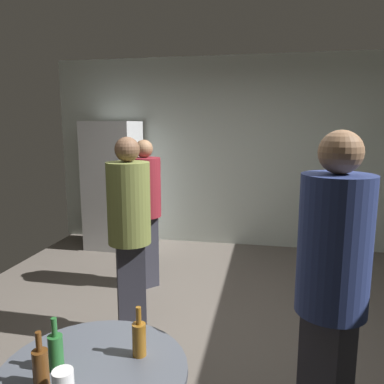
{
  "coord_description": "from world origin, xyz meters",
  "views": [
    {
      "loc": [
        0.47,
        -2.85,
        1.75
      ],
      "look_at": [
        -0.22,
        0.64,
        1.12
      ],
      "focal_mm": 35.42,
      "sensor_mm": 36.0,
      "label": 1
    }
  ],
  "objects_px": {
    "beer_bottle_amber": "(139,338)",
    "plastic_cup_white": "(63,384)",
    "beer_bottle_brown": "(41,366)",
    "refrigerator": "(114,185)",
    "beer_bottle_green": "(56,351)",
    "person_in_olive_shirt": "(129,224)",
    "person_in_navy_shirt": "(332,280)",
    "person_in_maroon_shirt": "(145,203)"
  },
  "relations": [
    {
      "from": "refrigerator",
      "to": "beer_bottle_green",
      "type": "height_order",
      "value": "refrigerator"
    },
    {
      "from": "beer_bottle_green",
      "to": "plastic_cup_white",
      "type": "bearing_deg",
      "value": -51.75
    },
    {
      "from": "refrigerator",
      "to": "person_in_maroon_shirt",
      "type": "relative_size",
      "value": 1.12
    },
    {
      "from": "beer_bottle_brown",
      "to": "beer_bottle_green",
      "type": "bearing_deg",
      "value": 89.37
    },
    {
      "from": "plastic_cup_white",
      "to": "person_in_olive_shirt",
      "type": "height_order",
      "value": "person_in_olive_shirt"
    },
    {
      "from": "beer_bottle_brown",
      "to": "person_in_maroon_shirt",
      "type": "distance_m",
      "value": 2.6
    },
    {
      "from": "beer_bottle_brown",
      "to": "person_in_olive_shirt",
      "type": "relative_size",
      "value": 0.14
    },
    {
      "from": "plastic_cup_white",
      "to": "person_in_maroon_shirt",
      "type": "xyz_separation_m",
      "value": [
        -0.53,
        2.61,
        0.14
      ]
    },
    {
      "from": "beer_bottle_brown",
      "to": "person_in_olive_shirt",
      "type": "xyz_separation_m",
      "value": [
        -0.21,
        1.56,
        0.15
      ]
    },
    {
      "from": "refrigerator",
      "to": "beer_bottle_amber",
      "type": "bearing_deg",
      "value": -65.7
    },
    {
      "from": "beer_bottle_amber",
      "to": "plastic_cup_white",
      "type": "xyz_separation_m",
      "value": [
        -0.19,
        -0.31,
        -0.03
      ]
    },
    {
      "from": "plastic_cup_white",
      "to": "person_in_olive_shirt",
      "type": "xyz_separation_m",
      "value": [
        -0.33,
        1.61,
        0.18
      ]
    },
    {
      "from": "refrigerator",
      "to": "beer_bottle_amber",
      "type": "distance_m",
      "value": 3.93
    },
    {
      "from": "plastic_cup_white",
      "to": "person_in_navy_shirt",
      "type": "xyz_separation_m",
      "value": [
        1.05,
        0.66,
        0.22
      ]
    },
    {
      "from": "refrigerator",
      "to": "plastic_cup_white",
      "type": "bearing_deg",
      "value": -69.9
    },
    {
      "from": "plastic_cup_white",
      "to": "person_in_maroon_shirt",
      "type": "distance_m",
      "value": 2.67
    },
    {
      "from": "plastic_cup_white",
      "to": "person_in_maroon_shirt",
      "type": "height_order",
      "value": "person_in_maroon_shirt"
    },
    {
      "from": "person_in_olive_shirt",
      "to": "beer_bottle_brown",
      "type": "bearing_deg",
      "value": -18.4
    },
    {
      "from": "beer_bottle_green",
      "to": "beer_bottle_brown",
      "type": "bearing_deg",
      "value": -90.63
    },
    {
      "from": "beer_bottle_amber",
      "to": "person_in_maroon_shirt",
      "type": "bearing_deg",
      "value": 107.44
    },
    {
      "from": "refrigerator",
      "to": "person_in_navy_shirt",
      "type": "xyz_separation_m",
      "value": [
        2.47,
        -3.23,
        0.11
      ]
    },
    {
      "from": "beer_bottle_brown",
      "to": "plastic_cup_white",
      "type": "bearing_deg",
      "value": -19.53
    },
    {
      "from": "beer_bottle_brown",
      "to": "person_in_navy_shirt",
      "type": "xyz_separation_m",
      "value": [
        1.17,
        0.62,
        0.2
      ]
    },
    {
      "from": "beer_bottle_brown",
      "to": "beer_bottle_green",
      "type": "xyz_separation_m",
      "value": [
        0.0,
        0.11,
        0.0
      ]
    },
    {
      "from": "refrigerator",
      "to": "person_in_olive_shirt",
      "type": "distance_m",
      "value": 2.53
    },
    {
      "from": "beer_bottle_green",
      "to": "person_in_olive_shirt",
      "type": "distance_m",
      "value": 1.48
    },
    {
      "from": "beer_bottle_amber",
      "to": "plastic_cup_white",
      "type": "distance_m",
      "value": 0.37
    },
    {
      "from": "beer_bottle_amber",
      "to": "person_in_navy_shirt",
      "type": "height_order",
      "value": "person_in_navy_shirt"
    },
    {
      "from": "beer_bottle_green",
      "to": "plastic_cup_white",
      "type": "xyz_separation_m",
      "value": [
        0.12,
        -0.15,
        -0.03
      ]
    },
    {
      "from": "beer_bottle_brown",
      "to": "beer_bottle_green",
      "type": "height_order",
      "value": "same"
    },
    {
      "from": "refrigerator",
      "to": "person_in_maroon_shirt",
      "type": "distance_m",
      "value": 1.56
    },
    {
      "from": "person_in_navy_shirt",
      "to": "person_in_olive_shirt",
      "type": "relative_size",
      "value": 1.04
    },
    {
      "from": "beer_bottle_brown",
      "to": "plastic_cup_white",
      "type": "xyz_separation_m",
      "value": [
        0.12,
        -0.04,
        -0.03
      ]
    },
    {
      "from": "beer_bottle_amber",
      "to": "beer_bottle_green",
      "type": "xyz_separation_m",
      "value": [
        -0.31,
        -0.16,
        0.0
      ]
    },
    {
      "from": "beer_bottle_green",
      "to": "person_in_navy_shirt",
      "type": "height_order",
      "value": "person_in_navy_shirt"
    },
    {
      "from": "person_in_navy_shirt",
      "to": "refrigerator",
      "type": "bearing_deg",
      "value": -99.74
    },
    {
      "from": "person_in_olive_shirt",
      "to": "beer_bottle_green",
      "type": "bearing_deg",
      "value": -17.79
    },
    {
      "from": "person_in_maroon_shirt",
      "to": "beer_bottle_brown",
      "type": "bearing_deg",
      "value": -37.67
    },
    {
      "from": "beer_bottle_green",
      "to": "plastic_cup_white",
      "type": "distance_m",
      "value": 0.19
    },
    {
      "from": "refrigerator",
      "to": "person_in_navy_shirt",
      "type": "bearing_deg",
      "value": -52.55
    },
    {
      "from": "beer_bottle_amber",
      "to": "beer_bottle_green",
      "type": "bearing_deg",
      "value": -152.93
    },
    {
      "from": "refrigerator",
      "to": "beer_bottle_amber",
      "type": "relative_size",
      "value": 7.83
    }
  ]
}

